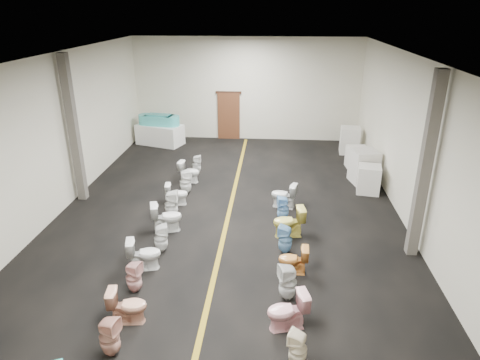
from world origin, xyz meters
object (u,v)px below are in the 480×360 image
(toilet_left_2, at_px, (128,306))
(toilet_left_1, at_px, (110,337))
(toilet_right_6, at_px, (285,239))
(toilet_left_11, at_px, (197,164))
(toilet_right_7, at_px, (289,222))
(toilet_right_3, at_px, (287,311))
(toilet_right_8, at_px, (283,208))
(appliance_crate_a, at_px, (369,179))
(display_table, at_px, (160,134))
(appliance_crate_c, at_px, (357,158))
(toilet_left_7, at_px, (171,204))
(toilet_right_4, at_px, (288,282))
(toilet_right_5, at_px, (293,260))
(bathtub, at_px, (159,120))
(toilet_left_3, at_px, (134,277))
(toilet_left_8, at_px, (177,194))
(toilet_left_9, at_px, (186,182))
(toilet_left_10, at_px, (189,172))
(toilet_right_9, at_px, (284,195))
(toilet_left_4, at_px, (144,254))
(appliance_crate_b, at_px, (364,166))
(toilet_right_2, at_px, (298,349))
(appliance_crate_d, at_px, (350,140))
(toilet_left_6, at_px, (166,217))
(toilet_left_5, at_px, (161,238))

(toilet_left_2, bearing_deg, toilet_left_1, 169.78)
(toilet_right_6, bearing_deg, toilet_left_11, -133.53)
(toilet_right_7, bearing_deg, toilet_right_3, -11.57)
(toilet_right_6, relative_size, toilet_right_8, 1.01)
(appliance_crate_a, bearing_deg, display_table, 150.38)
(appliance_crate_c, xyz_separation_m, toilet_left_7, (-6.03, -4.57, 0.00))
(toilet_right_4, bearing_deg, toilet_right_5, 152.58)
(bathtub, bearing_deg, display_table, -35.83)
(bathtub, height_order, toilet_left_11, bathtub)
(appliance_crate_a, relative_size, toilet_right_8, 1.24)
(toilet_left_2, height_order, toilet_left_3, toilet_left_2)
(toilet_left_8, distance_m, toilet_left_9, 0.84)
(toilet_left_10, height_order, toilet_right_3, toilet_right_3)
(toilet_left_10, xyz_separation_m, toilet_right_9, (3.24, -1.78, 0.02))
(toilet_left_1, xyz_separation_m, toilet_right_5, (3.28, 2.76, -0.05))
(toilet_left_10, bearing_deg, bathtub, 35.76)
(toilet_left_11, bearing_deg, toilet_left_10, 167.82)
(toilet_left_4, relative_size, toilet_left_9, 0.95)
(appliance_crate_c, bearing_deg, appliance_crate_b, -90.00)
(bathtub, height_order, appliance_crate_b, bathtub)
(toilet_left_10, height_order, toilet_left_11, toilet_left_10)
(toilet_left_8, relative_size, toilet_left_9, 0.84)
(toilet_left_3, bearing_deg, appliance_crate_a, -33.02)
(toilet_right_5, bearing_deg, toilet_left_1, -47.90)
(appliance_crate_b, distance_m, toilet_right_5, 6.28)
(toilet_left_3, distance_m, toilet_left_4, 0.88)
(toilet_left_11, relative_size, toilet_right_2, 0.99)
(toilet_left_9, relative_size, toilet_right_7, 0.98)
(appliance_crate_d, bearing_deg, toilet_left_10, -148.89)
(toilet_left_10, bearing_deg, appliance_crate_d, -49.78)
(toilet_right_2, bearing_deg, appliance_crate_c, -172.84)
(appliance_crate_d, bearing_deg, toilet_right_2, -102.76)
(toilet_left_4, bearing_deg, toilet_right_7, -76.03)
(toilet_left_8, distance_m, toilet_right_6, 4.16)
(toilet_left_3, relative_size, toilet_right_3, 0.92)
(bathtub, distance_m, toilet_left_8, 6.43)
(toilet_right_2, relative_size, toilet_right_7, 0.83)
(bathtub, height_order, toilet_right_9, bathtub)
(toilet_left_6, bearing_deg, toilet_left_5, 169.34)
(appliance_crate_c, distance_m, toilet_left_4, 9.40)
(toilet_left_4, bearing_deg, toilet_left_3, 168.05)
(appliance_crate_c, xyz_separation_m, toilet_right_7, (-2.68, -5.40, 0.01))
(display_table, height_order, toilet_right_7, display_table)
(toilet_left_7, relative_size, toilet_right_3, 1.04)
(toilet_left_2, bearing_deg, appliance_crate_d, -36.19)
(toilet_left_11, xyz_separation_m, toilet_right_3, (3.12, -7.90, 0.05))
(appliance_crate_b, height_order, toilet_left_6, appliance_crate_b)
(bathtub, height_order, toilet_left_4, bathtub)
(display_table, height_order, appliance_crate_c, display_table)
(appliance_crate_a, bearing_deg, toilet_left_10, 176.04)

